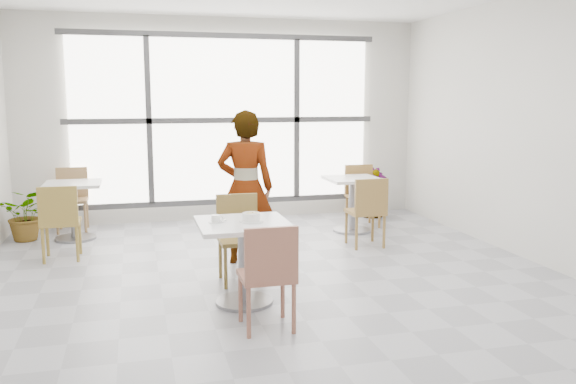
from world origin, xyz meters
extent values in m
plane|color=#9E9EA5|center=(0.00, 0.00, 0.00)|extent=(7.00, 7.00, 0.00)
plane|color=silver|center=(0.00, 3.50, 1.50)|extent=(6.00, 0.00, 6.00)
plane|color=silver|center=(0.00, -3.50, 1.50)|extent=(6.00, 0.00, 6.00)
plane|color=silver|center=(3.00, 0.00, 1.50)|extent=(0.00, 7.00, 7.00)
cube|color=white|center=(0.00, 3.44, 1.50)|extent=(4.40, 0.04, 2.40)
cube|color=#3F3F42|center=(0.00, 3.41, 1.50)|extent=(4.60, 0.05, 0.08)
cube|color=#3F3F42|center=(-1.10, 3.41, 1.50)|extent=(0.08, 0.05, 2.40)
cube|color=#3F3F42|center=(1.10, 3.41, 1.50)|extent=(0.08, 0.05, 2.40)
cube|color=#3F3F42|center=(0.00, 3.41, 0.28)|extent=(4.60, 0.05, 0.08)
cube|color=#3F3F42|center=(0.00, 3.41, 2.72)|extent=(4.60, 0.05, 0.08)
cube|color=white|center=(-0.41, -0.32, 0.73)|extent=(0.80, 0.80, 0.04)
cylinder|color=slate|center=(-0.41, -0.32, 0.35)|extent=(0.10, 0.10, 0.71)
cylinder|color=slate|center=(-0.41, -0.32, 0.01)|extent=(0.52, 0.52, 0.03)
cube|color=#9F624E|center=(-0.34, -0.93, 0.43)|extent=(0.42, 0.42, 0.04)
cube|color=#9F624E|center=(-0.34, -1.12, 0.66)|extent=(0.42, 0.04, 0.42)
cylinder|color=#9F624E|center=(-0.16, -0.75, 0.21)|extent=(0.04, 0.04, 0.41)
cylinder|color=#9F624E|center=(-0.16, -1.11, 0.21)|extent=(0.04, 0.04, 0.41)
cylinder|color=#9F624E|center=(-0.52, -0.75, 0.21)|extent=(0.04, 0.04, 0.41)
cylinder|color=#9F624E|center=(-0.52, -1.11, 0.21)|extent=(0.04, 0.04, 0.41)
cube|color=olive|center=(-0.33, 0.31, 0.43)|extent=(0.42, 0.42, 0.04)
cube|color=olive|center=(-0.33, 0.50, 0.66)|extent=(0.42, 0.04, 0.42)
cylinder|color=olive|center=(-0.51, 0.13, 0.21)|extent=(0.04, 0.04, 0.41)
cylinder|color=olive|center=(-0.51, 0.49, 0.21)|extent=(0.04, 0.04, 0.41)
cylinder|color=olive|center=(-0.15, 0.13, 0.21)|extent=(0.04, 0.04, 0.41)
cylinder|color=olive|center=(-0.15, 0.49, 0.21)|extent=(0.04, 0.04, 0.41)
cylinder|color=white|center=(-0.34, -0.33, 0.76)|extent=(0.21, 0.21, 0.01)
cylinder|color=white|center=(-0.34, -0.33, 0.80)|extent=(0.16, 0.16, 0.07)
torus|color=white|center=(-0.34, -0.33, 0.83)|extent=(0.16, 0.16, 0.01)
cylinder|color=#D7BE86|center=(-0.34, -0.33, 0.80)|extent=(0.14, 0.14, 0.05)
cylinder|color=#F6EF9F|center=(-0.38, -0.34, 0.83)|extent=(0.03, 0.03, 0.01)
cylinder|color=#F8EAA0|center=(-0.34, -0.32, 0.83)|extent=(0.03, 0.03, 0.02)
cylinder|color=beige|center=(-0.37, -0.33, 0.83)|extent=(0.03, 0.03, 0.02)
cylinder|color=beige|center=(-0.35, -0.32, 0.83)|extent=(0.03, 0.03, 0.02)
cylinder|color=#F8DFA0|center=(-0.35, -0.32, 0.83)|extent=(0.03, 0.03, 0.01)
cylinder|color=beige|center=(-0.35, -0.33, 0.83)|extent=(0.03, 0.03, 0.02)
cylinder|color=beige|center=(-0.33, -0.32, 0.83)|extent=(0.03, 0.03, 0.02)
cylinder|color=beige|center=(-0.36, -0.37, 0.83)|extent=(0.03, 0.03, 0.02)
cylinder|color=beige|center=(-0.35, -0.32, 0.83)|extent=(0.03, 0.03, 0.01)
cylinder|color=#F8ECA0|center=(-0.30, -0.35, 0.83)|extent=(0.03, 0.03, 0.01)
cylinder|color=#EFE49A|center=(-0.32, -0.32, 0.83)|extent=(0.03, 0.03, 0.01)
cylinder|color=beige|center=(-0.35, -0.35, 0.83)|extent=(0.03, 0.03, 0.02)
cylinder|color=beige|center=(-0.33, -0.34, 0.84)|extent=(0.03, 0.03, 0.02)
cylinder|color=white|center=(-0.65, -0.28, 0.75)|extent=(0.13, 0.13, 0.01)
cylinder|color=white|center=(-0.65, -0.28, 0.79)|extent=(0.08, 0.08, 0.06)
torus|color=white|center=(-0.61, -0.28, 0.79)|extent=(0.05, 0.01, 0.05)
cylinder|color=black|center=(-0.65, -0.28, 0.81)|extent=(0.07, 0.07, 0.00)
cube|color=silver|center=(-0.60, -0.30, 0.76)|extent=(0.09, 0.05, 0.00)
sphere|color=silver|center=(-0.57, -0.28, 0.76)|extent=(0.02, 0.02, 0.02)
imported|color=black|center=(-0.15, 1.01, 0.85)|extent=(0.70, 0.55, 1.71)
cube|color=silver|center=(-2.11, 2.65, 0.73)|extent=(0.70, 0.70, 0.04)
cylinder|color=slate|center=(-2.11, 2.65, 0.35)|extent=(0.10, 0.10, 0.71)
cylinder|color=slate|center=(-2.11, 2.65, 0.01)|extent=(0.52, 0.52, 0.03)
cube|color=white|center=(1.56, 2.18, 0.73)|extent=(0.70, 0.70, 0.04)
cylinder|color=gray|center=(1.56, 2.18, 0.35)|extent=(0.10, 0.10, 0.71)
cylinder|color=gray|center=(1.56, 2.18, 0.01)|extent=(0.52, 0.52, 0.03)
cube|color=olive|center=(-2.17, 1.68, 0.43)|extent=(0.42, 0.42, 0.04)
cube|color=olive|center=(-2.17, 1.49, 0.66)|extent=(0.42, 0.04, 0.42)
cylinder|color=olive|center=(-1.99, 1.86, 0.21)|extent=(0.04, 0.04, 0.41)
cylinder|color=olive|center=(-1.99, 1.50, 0.21)|extent=(0.04, 0.04, 0.41)
cylinder|color=olive|center=(-2.35, 1.86, 0.21)|extent=(0.04, 0.04, 0.41)
cylinder|color=olive|center=(-2.35, 1.50, 0.21)|extent=(0.04, 0.04, 0.41)
cube|color=#A27B4E|center=(-2.18, 3.15, 0.43)|extent=(0.42, 0.42, 0.04)
cube|color=#A27B4E|center=(-2.18, 3.34, 0.66)|extent=(0.42, 0.04, 0.42)
cylinder|color=#A27B4E|center=(-2.36, 2.97, 0.21)|extent=(0.04, 0.04, 0.41)
cylinder|color=#A27B4E|center=(-2.36, 3.33, 0.21)|extent=(0.04, 0.04, 0.41)
cylinder|color=#A27B4E|center=(-2.00, 2.97, 0.21)|extent=(0.04, 0.04, 0.41)
cylinder|color=#A27B4E|center=(-2.00, 3.33, 0.21)|extent=(0.04, 0.04, 0.41)
cube|color=olive|center=(1.43, 1.37, 0.43)|extent=(0.42, 0.42, 0.04)
cube|color=olive|center=(1.43, 1.18, 0.66)|extent=(0.42, 0.04, 0.42)
cylinder|color=olive|center=(1.61, 1.55, 0.21)|extent=(0.04, 0.04, 0.41)
cylinder|color=olive|center=(1.61, 1.19, 0.21)|extent=(0.04, 0.04, 0.41)
cylinder|color=olive|center=(1.25, 1.55, 0.21)|extent=(0.04, 0.04, 0.41)
cylinder|color=olive|center=(1.25, 1.19, 0.21)|extent=(0.04, 0.04, 0.41)
cube|color=olive|center=(1.83, 2.45, 0.43)|extent=(0.42, 0.42, 0.04)
cube|color=olive|center=(1.83, 2.64, 0.66)|extent=(0.42, 0.04, 0.42)
cylinder|color=olive|center=(1.65, 2.27, 0.21)|extent=(0.04, 0.04, 0.41)
cylinder|color=olive|center=(1.65, 2.63, 0.21)|extent=(0.04, 0.04, 0.41)
cylinder|color=olive|center=(2.01, 2.27, 0.21)|extent=(0.04, 0.04, 0.41)
cylinder|color=olive|center=(2.01, 2.63, 0.21)|extent=(0.04, 0.04, 0.41)
imported|color=#3E713D|center=(-2.70, 2.74, 0.34)|extent=(0.73, 0.67, 0.68)
imported|color=#45723F|center=(2.22, 3.05, 0.40)|extent=(0.59, 0.59, 0.80)
camera|label=1|loc=(-1.33, -5.42, 1.85)|focal=37.18mm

